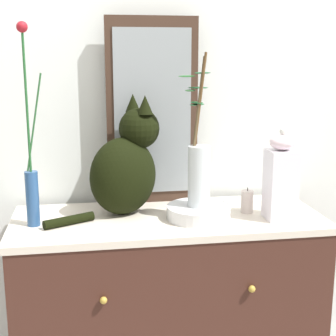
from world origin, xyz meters
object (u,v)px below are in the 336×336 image
object	(u,v)px
sideboard	(168,326)
vase_slim_green	(31,175)
vase_glass_clear	(199,168)
candle_pillar	(247,202)
mirror_leaning	(152,112)
cat_sitting	(126,165)
bowl_porcelain	(198,212)
jar_lidded_porcelain	(281,178)

from	to	relation	value
sideboard	vase_slim_green	xyz separation A→B (m)	(-0.47, -0.02, 0.62)
vase_glass_clear	candle_pillar	xyz separation A→B (m)	(0.19, 0.04, -0.14)
sideboard	candle_pillar	xyz separation A→B (m)	(0.30, 0.00, 0.48)
sideboard	mirror_leaning	size ratio (longest dim) A/B	1.56
candle_pillar	sideboard	bearing A→B (deg)	-179.70
vase_slim_green	candle_pillar	world-z (taller)	vase_slim_green
mirror_leaning	cat_sitting	size ratio (longest dim) A/B	1.63
vase_glass_clear	cat_sitting	bearing A→B (deg)	157.35
vase_slim_green	bowl_porcelain	bearing A→B (deg)	-1.85
vase_slim_green	candle_pillar	distance (m)	0.78
mirror_leaning	bowl_porcelain	world-z (taller)	mirror_leaning
bowl_porcelain	vase_glass_clear	world-z (taller)	vase_glass_clear
vase_slim_green	jar_lidded_porcelain	world-z (taller)	vase_slim_green
candle_pillar	vase_slim_green	bearing A→B (deg)	-178.24
sideboard	cat_sitting	world-z (taller)	cat_sitting
mirror_leaning	jar_lidded_porcelain	xyz separation A→B (m)	(0.42, -0.29, -0.21)
bowl_porcelain	cat_sitting	bearing A→B (deg)	156.70
vase_slim_green	jar_lidded_porcelain	bearing A→B (deg)	-4.41
jar_lidded_porcelain	cat_sitting	bearing A→B (deg)	163.83
mirror_leaning	sideboard	bearing A→B (deg)	-82.15
mirror_leaning	bowl_porcelain	distance (m)	0.43
vase_glass_clear	bowl_porcelain	bearing A→B (deg)	-81.62
sideboard	candle_pillar	size ratio (longest dim) A/B	11.78
sideboard	vase_glass_clear	size ratio (longest dim) A/B	2.09
vase_slim_green	vase_glass_clear	size ratio (longest dim) A/B	1.26
cat_sitting	jar_lidded_porcelain	size ratio (longest dim) A/B	1.34
bowl_porcelain	vase_slim_green	bearing A→B (deg)	178.15
bowl_porcelain	jar_lidded_porcelain	size ratio (longest dim) A/B	0.70
cat_sitting	sideboard	bearing A→B (deg)	-24.66
sideboard	bowl_porcelain	size ratio (longest dim) A/B	4.90
jar_lidded_porcelain	mirror_leaning	bearing A→B (deg)	145.05
bowl_porcelain	candle_pillar	size ratio (longest dim) A/B	2.40
vase_glass_clear	jar_lidded_porcelain	distance (m)	0.29
vase_glass_clear	jar_lidded_porcelain	size ratio (longest dim) A/B	1.64
sideboard	candle_pillar	bearing A→B (deg)	0.30
sideboard	cat_sitting	xyz separation A→B (m)	(-0.14, 0.07, 0.62)
vase_slim_green	vase_glass_clear	bearing A→B (deg)	-1.50
vase_glass_clear	candle_pillar	size ratio (longest dim) A/B	5.64
vase_glass_clear	mirror_leaning	bearing A→B (deg)	118.72
vase_slim_green	sideboard	bearing A→B (deg)	2.69
sideboard	cat_sitting	bearing A→B (deg)	155.34
vase_slim_green	jar_lidded_porcelain	xyz separation A→B (m)	(0.86, -0.07, -0.03)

